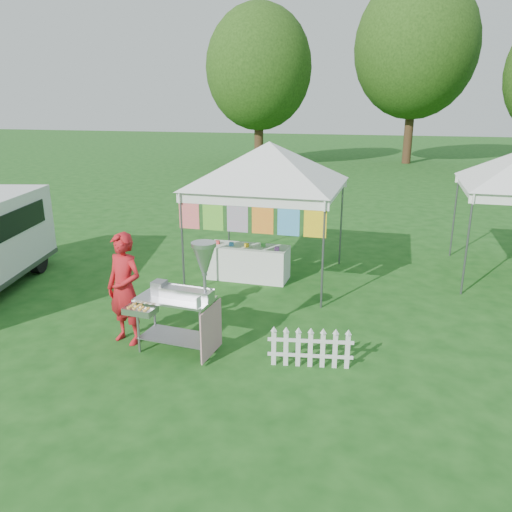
% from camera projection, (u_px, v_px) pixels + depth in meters
% --- Properties ---
extents(ground, '(120.00, 120.00, 0.00)m').
position_uv_depth(ground, '(213.00, 346.00, 8.05)').
color(ground, '#164915').
rests_on(ground, ground).
extents(canopy_main, '(4.24, 4.24, 3.45)m').
position_uv_depth(canopy_main, '(269.00, 142.00, 10.39)').
color(canopy_main, '#59595E').
rests_on(canopy_main, ground).
extents(tree_left, '(6.40, 6.40, 9.53)m').
position_uv_depth(tree_left, '(259.00, 68.00, 29.99)').
color(tree_left, '#3B2815').
rests_on(tree_left, ground).
extents(tree_mid, '(7.60, 7.60, 11.52)m').
position_uv_depth(tree_mid, '(416.00, 47.00, 30.91)').
color(tree_mid, '#3B2815').
rests_on(tree_mid, ground).
extents(donut_cart, '(1.35, 0.84, 1.81)m').
position_uv_depth(donut_cart, '(186.00, 289.00, 7.53)').
color(donut_cart, gray).
rests_on(donut_cart, ground).
extents(vendor, '(0.76, 0.59, 1.83)m').
position_uv_depth(vendor, '(125.00, 289.00, 7.96)').
color(vendor, red).
rests_on(vendor, ground).
extents(picket_fence, '(1.24, 0.25, 0.56)m').
position_uv_depth(picket_fence, '(310.00, 349.00, 7.34)').
color(picket_fence, silver).
rests_on(picket_fence, ground).
extents(display_table, '(1.80, 0.70, 0.75)m').
position_uv_depth(display_table, '(248.00, 262.00, 11.09)').
color(display_table, white).
rests_on(display_table, ground).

